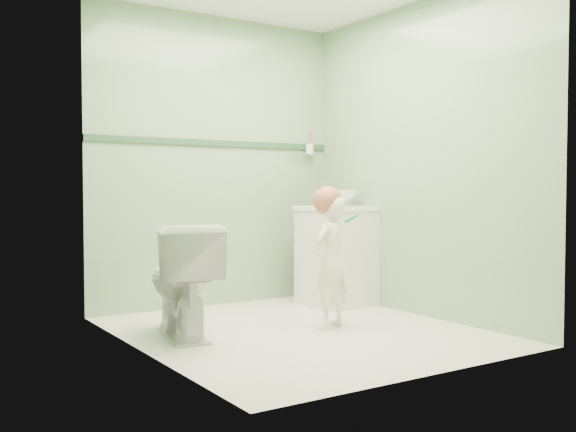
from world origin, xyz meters
TOP-DOWN VIEW (x-y plane):
  - ground at (0.00, 0.00)m, footprint 2.50×2.50m
  - room_shell at (0.00, 0.00)m, footprint 2.50×2.54m
  - trim_stripe at (0.00, 1.24)m, footprint 2.20×0.02m
  - vanity at (0.84, 0.70)m, footprint 0.52×0.50m
  - counter at (0.84, 0.70)m, footprint 0.54×0.52m
  - basin at (0.84, 0.70)m, footprint 0.37×0.37m
  - faucet at (0.84, 0.89)m, footprint 0.03×0.13m
  - cup_holder at (0.89, 1.18)m, footprint 0.26×0.07m
  - toilet at (-0.74, 0.28)m, footprint 0.54×0.79m
  - toddler at (0.24, -0.01)m, footprint 0.40×0.34m
  - hair_cap at (0.24, 0.02)m, footprint 0.20×0.20m
  - teal_toothbrush at (0.36, -0.09)m, footprint 0.10×0.14m

SIDE VIEW (x-z plane):
  - ground at x=0.00m, z-range 0.00..0.00m
  - toilet at x=-0.74m, z-range 0.00..0.74m
  - vanity at x=0.84m, z-range 0.00..0.80m
  - toddler at x=0.24m, z-range 0.00..0.92m
  - teal_toothbrush at x=0.36m, z-range 0.73..0.81m
  - counter at x=0.84m, z-range 0.79..0.83m
  - hair_cap at x=0.24m, z-range 0.78..0.99m
  - basin at x=0.84m, z-range 0.83..0.96m
  - faucet at x=0.84m, z-range 0.88..1.06m
  - room_shell at x=0.00m, z-range 0.00..2.40m
  - cup_holder at x=0.89m, z-range 1.22..1.43m
  - trim_stripe at x=0.00m, z-range 1.33..1.38m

